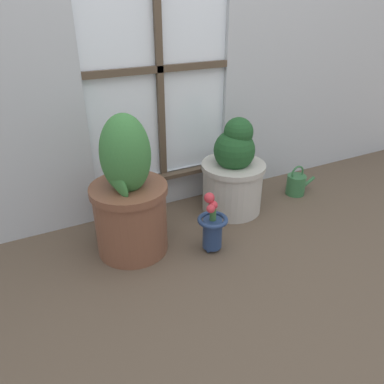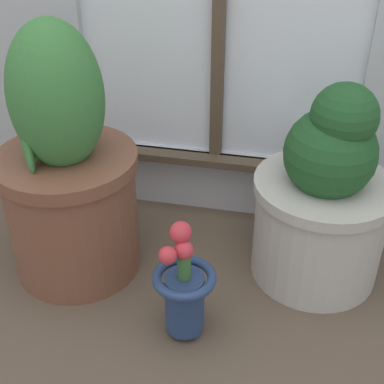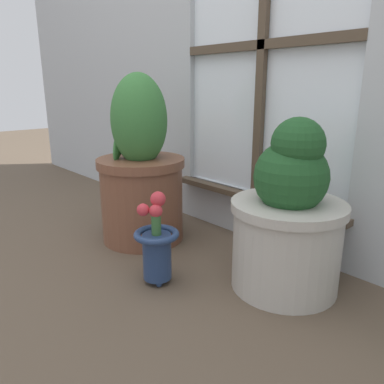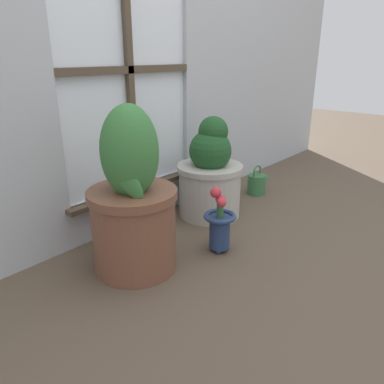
{
  "view_description": "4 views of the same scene",
  "coord_description": "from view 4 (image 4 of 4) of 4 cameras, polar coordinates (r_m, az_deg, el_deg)",
  "views": [
    {
      "loc": [
        -0.77,
        -1.23,
        1.16
      ],
      "look_at": [
        -0.0,
        0.28,
        0.25
      ],
      "focal_mm": 35.0,
      "sensor_mm": 36.0,
      "label": 1
    },
    {
      "loc": [
        0.24,
        -0.81,
        1.02
      ],
      "look_at": [
        0.02,
        0.23,
        0.33
      ],
      "focal_mm": 50.0,
      "sensor_mm": 36.0,
      "label": 2
    },
    {
      "loc": [
        0.96,
        -0.59,
        0.65
      ],
      "look_at": [
        0.02,
        0.26,
        0.29
      ],
      "focal_mm": 35.0,
      "sensor_mm": 36.0,
      "label": 3
    },
    {
      "loc": [
        -1.25,
        -0.82,
        0.88
      ],
      "look_at": [
        0.06,
        0.3,
        0.24
      ],
      "focal_mm": 35.0,
      "sensor_mm": 36.0,
      "label": 4
    }
  ],
  "objects": [
    {
      "name": "potted_plant_right",
      "position": [
        2.1,
        2.77,
        2.54
      ],
      "size": [
        0.37,
        0.37,
        0.57
      ],
      "color": "#B7B2A8",
      "rests_on": "ground_plane"
    },
    {
      "name": "potted_plant_left",
      "position": [
        1.56,
        -9.02,
        -2.01
      ],
      "size": [
        0.37,
        0.37,
        0.71
      ],
      "color": "brown",
      "rests_on": "ground_plane"
    },
    {
      "name": "watering_can",
      "position": [
        2.52,
        9.82,
        1.27
      ],
      "size": [
        0.21,
        0.12,
        0.2
      ],
      "color": "#336B3D",
      "rests_on": "ground_plane"
    },
    {
      "name": "flower_vase",
      "position": [
        1.74,
        4.22,
        -4.82
      ],
      "size": [
        0.15,
        0.15,
        0.32
      ],
      "color": "navy",
      "rests_on": "ground_plane"
    },
    {
      "name": "ground_plane",
      "position": [
        1.74,
        6.39,
        -10.17
      ],
      "size": [
        10.0,
        10.0,
        0.0
      ],
      "primitive_type": "plane",
      "color": "brown"
    }
  ]
}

